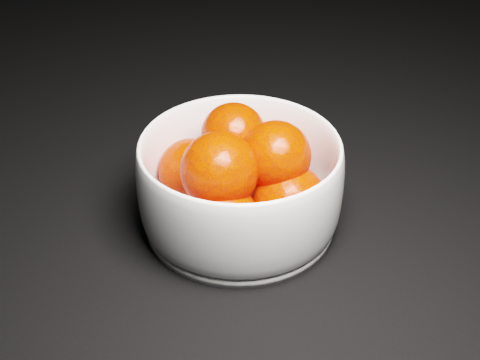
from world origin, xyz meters
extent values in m
cube|color=black|center=(0.00, 0.00, 0.00)|extent=(3.00, 3.00, 0.00)
cylinder|color=white|center=(-0.02, -0.18, 0.01)|extent=(0.18, 0.18, 0.01)
sphere|color=red|center=(0.01, -0.14, 0.04)|extent=(0.07, 0.07, 0.07)
sphere|color=red|center=(-0.07, -0.14, 0.04)|extent=(0.06, 0.06, 0.06)
sphere|color=red|center=(-0.04, -0.22, 0.04)|extent=(0.07, 0.07, 0.07)
sphere|color=red|center=(0.02, -0.20, 0.04)|extent=(0.07, 0.07, 0.07)
sphere|color=red|center=(-0.02, -0.14, 0.08)|extent=(0.06, 0.06, 0.06)
sphere|color=red|center=(-0.04, -0.20, 0.08)|extent=(0.07, 0.07, 0.07)
sphere|color=red|center=(0.01, -0.19, 0.08)|extent=(0.07, 0.07, 0.07)
camera|label=1|loc=(-0.08, -0.69, 0.42)|focal=50.00mm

